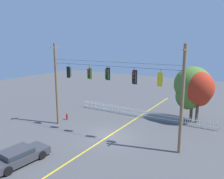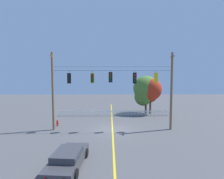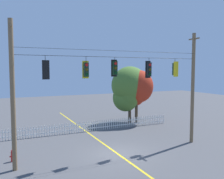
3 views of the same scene
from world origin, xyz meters
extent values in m
plane|color=#4C4C4F|center=(0.00, 0.00, 0.00)|extent=(80.00, 80.00, 0.00)
cube|color=gold|center=(0.00, 0.00, 0.00)|extent=(0.16, 36.00, 0.01)
cylinder|color=brown|center=(-6.70, 0.00, 4.38)|extent=(0.27, 0.27, 8.76)
cylinder|color=brown|center=(6.70, 0.00, 4.38)|extent=(0.27, 0.27, 8.76)
cube|color=brown|center=(-6.70, 0.00, 8.31)|extent=(0.10, 1.10, 0.10)
cube|color=brown|center=(6.70, 0.00, 8.31)|extent=(0.10, 1.10, 0.10)
cylinder|color=black|center=(0.00, 0.00, 6.74)|extent=(13.20, 0.02, 0.02)
cylinder|color=black|center=(0.00, -0.25, 7.14)|extent=(13.20, 0.02, 0.02)
cylinder|color=black|center=(-4.83, 0.00, 6.54)|extent=(0.03, 0.03, 0.40)
cube|color=black|center=(-4.83, -0.13, 5.88)|extent=(0.43, 0.02, 1.15)
cube|color=#1E3323|center=(-4.83, 0.00, 5.88)|extent=(0.30, 0.24, 0.93)
cylinder|color=red|center=(-4.83, 0.14, 6.19)|extent=(0.20, 0.03, 0.20)
cube|color=#1E3323|center=(-4.83, 0.18, 6.30)|extent=(0.22, 0.12, 0.06)
cylinder|color=#463B09|center=(-4.83, 0.14, 5.88)|extent=(0.20, 0.03, 0.20)
cube|color=#1E3323|center=(-4.83, 0.18, 5.99)|extent=(0.22, 0.12, 0.06)
cylinder|color=#073513|center=(-4.83, 0.14, 5.57)|extent=(0.20, 0.03, 0.20)
cube|color=#1E3323|center=(-4.83, 0.18, 5.68)|extent=(0.22, 0.12, 0.06)
cylinder|color=black|center=(-2.26, 0.00, 6.54)|extent=(0.03, 0.03, 0.39)
cube|color=yellow|center=(-2.26, 0.13, 5.89)|extent=(0.43, 0.02, 1.14)
cube|color=#1E3323|center=(-2.26, 0.00, 5.89)|extent=(0.30, 0.24, 0.92)
cylinder|color=red|center=(-2.26, -0.14, 6.19)|extent=(0.20, 0.03, 0.20)
cube|color=#1E3323|center=(-2.26, -0.18, 6.31)|extent=(0.22, 0.12, 0.06)
cylinder|color=#463B09|center=(-2.26, -0.14, 5.89)|extent=(0.20, 0.03, 0.20)
cube|color=#1E3323|center=(-2.26, -0.18, 6.00)|extent=(0.22, 0.12, 0.06)
cylinder|color=#073513|center=(-2.26, -0.14, 5.58)|extent=(0.20, 0.03, 0.20)
cube|color=#1E3323|center=(-2.26, -0.18, 5.70)|extent=(0.22, 0.12, 0.06)
cylinder|color=black|center=(-0.21, 0.00, 6.60)|extent=(0.03, 0.03, 0.27)
cube|color=black|center=(-0.21, 0.13, 5.99)|extent=(0.43, 0.02, 1.16)
cube|color=black|center=(-0.21, 0.00, 5.99)|extent=(0.30, 0.24, 0.94)
cylinder|color=red|center=(-0.21, -0.14, 6.31)|extent=(0.20, 0.03, 0.20)
cube|color=black|center=(-0.21, -0.18, 6.42)|extent=(0.22, 0.12, 0.06)
cylinder|color=#463B09|center=(-0.21, -0.14, 5.99)|extent=(0.20, 0.03, 0.20)
cube|color=black|center=(-0.21, -0.18, 6.11)|extent=(0.22, 0.12, 0.06)
cylinder|color=#073513|center=(-0.21, -0.14, 5.68)|extent=(0.20, 0.03, 0.20)
cube|color=black|center=(-0.21, -0.18, 5.80)|extent=(0.22, 0.12, 0.06)
cylinder|color=black|center=(2.52, 0.00, 6.57)|extent=(0.03, 0.03, 0.33)
cube|color=black|center=(2.52, 0.13, 5.90)|extent=(0.43, 0.02, 1.25)
cube|color=black|center=(2.52, 0.00, 5.90)|extent=(0.30, 0.24, 1.01)
cylinder|color=red|center=(2.52, -0.14, 6.24)|extent=(0.20, 0.03, 0.20)
cube|color=black|center=(2.52, -0.18, 6.35)|extent=(0.22, 0.12, 0.06)
cylinder|color=#463B09|center=(2.52, -0.14, 5.90)|extent=(0.20, 0.03, 0.20)
cube|color=black|center=(2.52, -0.18, 6.02)|extent=(0.22, 0.12, 0.06)
cylinder|color=#073513|center=(2.52, -0.14, 5.57)|extent=(0.20, 0.03, 0.20)
cube|color=black|center=(2.52, -0.18, 5.68)|extent=(0.22, 0.12, 0.06)
cylinder|color=black|center=(4.87, 0.00, 6.57)|extent=(0.03, 0.03, 0.34)
cube|color=yellow|center=(4.87, -0.13, 5.93)|extent=(0.43, 0.02, 1.16)
cube|color=black|center=(4.87, 0.00, 5.93)|extent=(0.30, 0.24, 0.93)
cylinder|color=red|center=(4.87, 0.14, 6.24)|extent=(0.20, 0.03, 0.20)
cube|color=black|center=(4.87, 0.18, 6.36)|extent=(0.22, 0.12, 0.06)
cylinder|color=#463B09|center=(4.87, 0.14, 5.93)|extent=(0.20, 0.03, 0.20)
cube|color=black|center=(4.87, 0.18, 6.05)|extent=(0.22, 0.12, 0.06)
cylinder|color=#073513|center=(4.87, 0.14, 5.62)|extent=(0.20, 0.03, 0.20)
cube|color=black|center=(4.87, 0.18, 5.73)|extent=(0.22, 0.12, 0.06)
cube|color=silver|center=(-8.20, 6.73, 0.49)|extent=(0.06, 0.04, 0.98)
cube|color=silver|center=(-7.98, 6.73, 0.49)|extent=(0.06, 0.04, 0.98)
cube|color=silver|center=(-7.75, 6.73, 0.49)|extent=(0.06, 0.04, 0.98)
cube|color=silver|center=(-7.53, 6.73, 0.49)|extent=(0.06, 0.04, 0.98)
cube|color=silver|center=(-7.30, 6.73, 0.49)|extent=(0.06, 0.04, 0.98)
cube|color=silver|center=(-7.07, 6.73, 0.49)|extent=(0.06, 0.04, 0.98)
cube|color=silver|center=(-6.85, 6.73, 0.49)|extent=(0.06, 0.04, 0.98)
cube|color=silver|center=(-6.62, 6.73, 0.49)|extent=(0.06, 0.04, 0.98)
cube|color=silver|center=(-6.40, 6.73, 0.49)|extent=(0.06, 0.04, 0.98)
cube|color=silver|center=(-6.17, 6.73, 0.49)|extent=(0.06, 0.04, 0.98)
cube|color=silver|center=(-5.95, 6.73, 0.49)|extent=(0.06, 0.04, 0.98)
cube|color=silver|center=(-5.72, 6.73, 0.49)|extent=(0.06, 0.04, 0.98)
cube|color=silver|center=(-5.50, 6.73, 0.49)|extent=(0.06, 0.04, 0.98)
cube|color=silver|center=(-5.27, 6.73, 0.49)|extent=(0.06, 0.04, 0.98)
cube|color=silver|center=(-5.05, 6.73, 0.49)|extent=(0.06, 0.04, 0.98)
cube|color=silver|center=(-4.82, 6.73, 0.49)|extent=(0.06, 0.04, 0.98)
cube|color=silver|center=(-4.59, 6.73, 0.49)|extent=(0.06, 0.04, 0.98)
cube|color=silver|center=(-4.37, 6.73, 0.49)|extent=(0.06, 0.04, 0.98)
cube|color=silver|center=(-4.14, 6.73, 0.49)|extent=(0.06, 0.04, 0.98)
cube|color=silver|center=(-3.92, 6.73, 0.49)|extent=(0.06, 0.04, 0.98)
cube|color=silver|center=(-3.69, 6.73, 0.49)|extent=(0.06, 0.04, 0.98)
cube|color=silver|center=(-3.47, 6.73, 0.49)|extent=(0.06, 0.04, 0.98)
cube|color=silver|center=(-3.24, 6.73, 0.49)|extent=(0.06, 0.04, 0.98)
cube|color=silver|center=(-3.02, 6.73, 0.49)|extent=(0.06, 0.04, 0.98)
cube|color=silver|center=(-2.79, 6.73, 0.49)|extent=(0.06, 0.04, 0.98)
cube|color=silver|center=(-2.56, 6.73, 0.49)|extent=(0.06, 0.04, 0.98)
cube|color=silver|center=(-2.34, 6.73, 0.49)|extent=(0.06, 0.04, 0.98)
cube|color=silver|center=(-2.11, 6.73, 0.49)|extent=(0.06, 0.04, 0.98)
cube|color=silver|center=(-1.89, 6.73, 0.49)|extent=(0.06, 0.04, 0.98)
cube|color=silver|center=(-1.66, 6.73, 0.49)|extent=(0.06, 0.04, 0.98)
cube|color=silver|center=(-1.44, 6.73, 0.49)|extent=(0.06, 0.04, 0.98)
cube|color=silver|center=(-1.21, 6.73, 0.49)|extent=(0.06, 0.04, 0.98)
cube|color=silver|center=(-0.99, 6.73, 0.49)|extent=(0.06, 0.04, 0.98)
cube|color=silver|center=(-0.76, 6.73, 0.49)|extent=(0.06, 0.04, 0.98)
cube|color=silver|center=(-0.54, 6.73, 0.49)|extent=(0.06, 0.04, 0.98)
cube|color=silver|center=(-0.31, 6.73, 0.49)|extent=(0.06, 0.04, 0.98)
cube|color=silver|center=(-0.08, 6.73, 0.49)|extent=(0.06, 0.04, 0.98)
cube|color=silver|center=(0.14, 6.73, 0.49)|extent=(0.06, 0.04, 0.98)
cube|color=silver|center=(0.37, 6.73, 0.49)|extent=(0.06, 0.04, 0.98)
cube|color=silver|center=(0.59, 6.73, 0.49)|extent=(0.06, 0.04, 0.98)
cube|color=silver|center=(0.82, 6.73, 0.49)|extent=(0.06, 0.04, 0.98)
cube|color=silver|center=(1.04, 6.73, 0.49)|extent=(0.06, 0.04, 0.98)
cube|color=silver|center=(1.27, 6.73, 0.49)|extent=(0.06, 0.04, 0.98)
cube|color=silver|center=(1.49, 6.73, 0.49)|extent=(0.06, 0.04, 0.98)
cube|color=silver|center=(1.72, 6.73, 0.49)|extent=(0.06, 0.04, 0.98)
cube|color=silver|center=(1.95, 6.73, 0.49)|extent=(0.06, 0.04, 0.98)
cube|color=silver|center=(2.17, 6.73, 0.49)|extent=(0.06, 0.04, 0.98)
cube|color=silver|center=(2.40, 6.73, 0.49)|extent=(0.06, 0.04, 0.98)
cube|color=silver|center=(2.62, 6.73, 0.49)|extent=(0.06, 0.04, 0.98)
cube|color=silver|center=(2.85, 6.73, 0.49)|extent=(0.06, 0.04, 0.98)
cube|color=silver|center=(3.07, 6.73, 0.49)|extent=(0.06, 0.04, 0.98)
cube|color=silver|center=(3.30, 6.73, 0.49)|extent=(0.06, 0.04, 0.98)
cube|color=silver|center=(3.52, 6.73, 0.49)|extent=(0.06, 0.04, 0.98)
cube|color=silver|center=(3.75, 6.73, 0.49)|extent=(0.06, 0.04, 0.98)
cube|color=silver|center=(3.97, 6.73, 0.49)|extent=(0.06, 0.04, 0.98)
cube|color=silver|center=(4.20, 6.73, 0.49)|extent=(0.06, 0.04, 0.98)
cube|color=silver|center=(4.43, 6.73, 0.49)|extent=(0.06, 0.04, 0.98)
cube|color=silver|center=(4.65, 6.73, 0.49)|extent=(0.06, 0.04, 0.98)
cube|color=silver|center=(4.88, 6.73, 0.49)|extent=(0.06, 0.04, 0.98)
cube|color=silver|center=(5.10, 6.73, 0.49)|extent=(0.06, 0.04, 0.98)
cube|color=silver|center=(5.33, 6.73, 0.49)|extent=(0.06, 0.04, 0.98)
cube|color=silver|center=(5.55, 6.73, 0.49)|extent=(0.06, 0.04, 0.98)
cube|color=silver|center=(5.78, 6.73, 0.49)|extent=(0.06, 0.04, 0.98)
cube|color=silver|center=(6.00, 6.73, 0.49)|extent=(0.06, 0.04, 0.98)
cube|color=silver|center=(6.23, 6.73, 0.49)|extent=(0.06, 0.04, 0.98)
cube|color=silver|center=(6.46, 6.73, 0.49)|extent=(0.06, 0.04, 0.98)
cube|color=silver|center=(6.68, 6.73, 0.49)|extent=(0.06, 0.04, 0.98)
cube|color=silver|center=(6.91, 6.73, 0.49)|extent=(0.06, 0.04, 0.98)
cube|color=silver|center=(7.13, 6.73, 0.49)|extent=(0.06, 0.04, 0.98)
cube|color=silver|center=(7.36, 6.73, 0.49)|extent=(0.06, 0.04, 0.98)
cube|color=silver|center=(7.58, 6.73, 0.49)|extent=(0.06, 0.04, 0.98)
cube|color=silver|center=(7.81, 6.73, 0.49)|extent=(0.06, 0.04, 0.98)
cube|color=silver|center=(8.03, 6.73, 0.49)|extent=(0.06, 0.04, 0.98)
cube|color=silver|center=(8.26, 6.73, 0.49)|extent=(0.06, 0.04, 0.98)
cube|color=silver|center=(8.49, 6.73, 0.49)|extent=(0.06, 0.04, 0.98)
cube|color=silver|center=(8.71, 6.73, 0.49)|extent=(0.06, 0.04, 0.98)
cube|color=silver|center=(8.94, 6.73, 0.49)|extent=(0.06, 0.04, 0.98)
cube|color=silver|center=(0.37, 6.76, 0.29)|extent=(17.14, 0.03, 0.08)
cube|color=silver|center=(0.37, 6.76, 0.71)|extent=(17.14, 0.03, 0.08)
cylinder|color=brown|center=(5.70, 8.61, 0.98)|extent=(0.33, 0.33, 1.96)
ellipsoid|color=#4C752D|center=(5.23, 8.71, 2.79)|extent=(2.85, 2.80, 3.01)
ellipsoid|color=#4C752D|center=(5.35, 8.23, 3.54)|extent=(2.58, 2.38, 3.66)
ellipsoid|color=#4C752D|center=(5.67, 8.55, 4.20)|extent=(4.16, 3.62, 4.11)
cylinder|color=brown|center=(6.38, 8.31, 1.32)|extent=(0.33, 0.33, 2.63)
ellipsoid|color=#B22D19|center=(6.46, 8.74, 3.49)|extent=(2.59, 2.36, 3.34)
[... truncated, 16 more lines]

